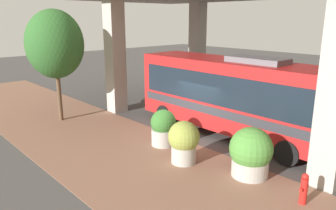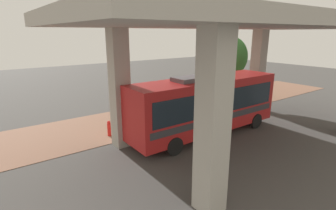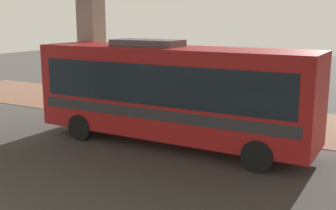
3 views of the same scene
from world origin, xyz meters
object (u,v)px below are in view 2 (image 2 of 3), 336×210
(planter_front, at_px, (142,118))
(planter_middle, at_px, (188,107))
(fire_hydrant, at_px, (109,128))
(street_tree_near, at_px, (231,57))
(bus, at_px, (206,103))
(planter_back, at_px, (163,109))

(planter_front, bearing_deg, planter_middle, 93.92)
(fire_hydrant, distance_m, planter_front, 2.19)
(planter_middle, bearing_deg, street_tree_near, 104.73)
(planter_front, relative_size, planter_middle, 1.12)
(bus, xyz_separation_m, planter_middle, (-3.24, 1.37, -1.26))
(planter_back, distance_m, street_tree_near, 9.05)
(bus, relative_size, planter_middle, 6.40)
(bus, height_order, street_tree_near, street_tree_near)
(planter_back, relative_size, street_tree_near, 0.28)
(fire_hydrant, bearing_deg, planter_front, 79.99)
(planter_front, xyz_separation_m, planter_middle, (-0.29, 4.25, -0.08))
(planter_front, relative_size, planter_back, 1.07)
(planter_middle, distance_m, street_tree_near, 7.49)
(planter_middle, height_order, street_tree_near, street_tree_near)
(bus, xyz_separation_m, planter_front, (-2.95, -2.88, -1.19))
(planter_front, bearing_deg, fire_hydrant, -100.01)
(street_tree_near, bearing_deg, planter_middle, -75.27)
(planter_middle, bearing_deg, bus, -22.90)
(fire_hydrant, height_order, planter_back, planter_back)
(bus, height_order, planter_front, bus)
(bus, distance_m, planter_middle, 3.73)
(bus, xyz_separation_m, planter_back, (-3.89, -0.52, -1.18))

